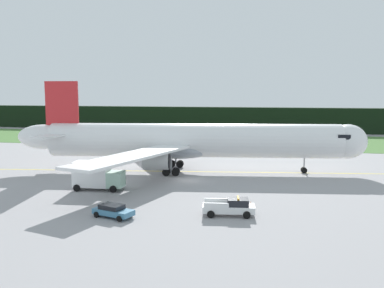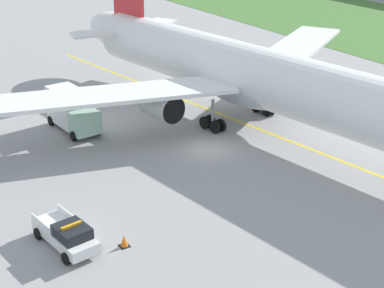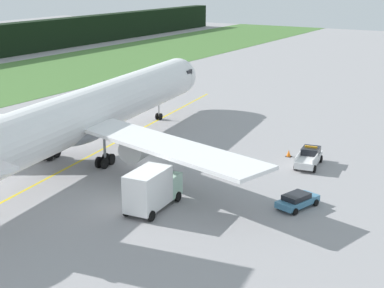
{
  "view_description": "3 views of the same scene",
  "coord_description": "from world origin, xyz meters",
  "px_view_note": "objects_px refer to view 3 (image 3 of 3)",
  "views": [
    {
      "loc": [
        13.02,
        -56.59,
        12.54
      ],
      "look_at": [
        -0.82,
        6.32,
        4.45
      ],
      "focal_mm": 38.8,
      "sensor_mm": 36.0,
      "label": 1
    },
    {
      "loc": [
        38.22,
        -25.27,
        20.23
      ],
      "look_at": [
        3.92,
        -3.94,
        2.76
      ],
      "focal_mm": 54.78,
      "sensor_mm": 36.0,
      "label": 2
    },
    {
      "loc": [
        -48.41,
        -35.04,
        19.72
      ],
      "look_at": [
        0.66,
        -5.56,
        2.72
      ],
      "focal_mm": 54.45,
      "sensor_mm": 36.0,
      "label": 3
    }
  ],
  "objects_px": {
    "ops_pickup_truck": "(309,157)",
    "staff_car": "(297,200)",
    "airliner": "(89,113)",
    "catering_truck": "(152,188)",
    "apron_cone": "(289,153)"
  },
  "relations": [
    {
      "from": "airliner",
      "to": "apron_cone",
      "type": "xyz_separation_m",
      "value": [
        10.94,
        -19.13,
        -4.49
      ]
    },
    {
      "from": "ops_pickup_truck",
      "to": "catering_truck",
      "type": "bearing_deg",
      "value": 157.69
    },
    {
      "from": "catering_truck",
      "to": "apron_cone",
      "type": "distance_m",
      "value": 20.6
    },
    {
      "from": "airliner",
      "to": "staff_car",
      "type": "xyz_separation_m",
      "value": [
        -2.38,
        -25.27,
        -4.17
      ]
    },
    {
      "from": "apron_cone",
      "to": "catering_truck",
      "type": "bearing_deg",
      "value": 167.39
    },
    {
      "from": "ops_pickup_truck",
      "to": "staff_car",
      "type": "xyz_separation_m",
      "value": [
        -11.51,
        -3.14,
        -0.2
      ]
    },
    {
      "from": "airliner",
      "to": "catering_truck",
      "type": "relative_size",
      "value": 8.37
    },
    {
      "from": "staff_car",
      "to": "apron_cone",
      "type": "xyz_separation_m",
      "value": [
        13.32,
        6.14,
        -0.32
      ]
    },
    {
      "from": "ops_pickup_truck",
      "to": "apron_cone",
      "type": "height_order",
      "value": "ops_pickup_truck"
    },
    {
      "from": "airliner",
      "to": "catering_truck",
      "type": "height_order",
      "value": "airliner"
    },
    {
      "from": "airliner",
      "to": "ops_pickup_truck",
      "type": "bearing_deg",
      "value": -67.58
    },
    {
      "from": "ops_pickup_truck",
      "to": "catering_truck",
      "type": "height_order",
      "value": "catering_truck"
    },
    {
      "from": "airliner",
      "to": "staff_car",
      "type": "bearing_deg",
      "value": -95.39
    },
    {
      "from": "airliner",
      "to": "apron_cone",
      "type": "relative_size",
      "value": 70.31
    },
    {
      "from": "airliner",
      "to": "ops_pickup_truck",
      "type": "relative_size",
      "value": 10.01
    }
  ]
}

